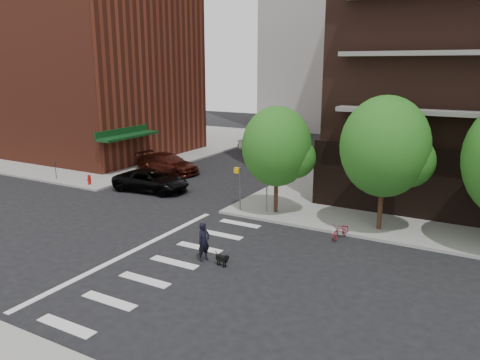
{
  "coord_description": "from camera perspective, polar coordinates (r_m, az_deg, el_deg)",
  "views": [
    {
      "loc": [
        15.02,
        -15.44,
        8.58
      ],
      "look_at": [
        3.0,
        6.0,
        2.5
      ],
      "focal_mm": 35.0,
      "sensor_mm": 36.0,
      "label": 1
    }
  ],
  "objects": [
    {
      "name": "crosswalk",
      "position": [
        21.82,
        -9.7,
        -9.46
      ],
      "size": [
        3.85,
        13.0,
        0.01
      ],
      "color": "silver",
      "rests_on": "ground"
    },
    {
      "name": "midrise_nw",
      "position": [
        49.91,
        -19.3,
        14.94
      ],
      "size": [
        21.4,
        15.5,
        20.0
      ],
      "color": "maroon",
      "rests_on": "sidewalk_nw"
    },
    {
      "name": "pedestrian_signal",
      "position": [
        27.43,
        0.72,
        -0.3
      ],
      "size": [
        2.18,
        0.67,
        2.6
      ],
      "color": "slate",
      "rests_on": "sidewalk_ne"
    },
    {
      "name": "dog",
      "position": [
        20.65,
        -2.17,
        -9.55
      ],
      "size": [
        0.7,
        0.32,
        0.58
      ],
      "rotation": [
        0.0,
        0.0,
        -0.25
      ],
      "color": "black",
      "rests_on": "ground"
    },
    {
      "name": "fire_hydrant",
      "position": [
        35.43,
        -17.91,
        0.11
      ],
      "size": [
        0.24,
        0.24,
        0.73
      ],
      "color": "#A50C0C",
      "rests_on": "sidewalk_nw"
    },
    {
      "name": "parked_car_maroon",
      "position": [
        38.32,
        -8.77,
        2.01
      ],
      "size": [
        2.47,
        5.59,
        1.6
      ],
      "primitive_type": "imported",
      "rotation": [
        0.0,
        0.0,
        1.53
      ],
      "color": "#3D130D",
      "rests_on": "ground"
    },
    {
      "name": "sidewalk_nw",
      "position": [
        56.13,
        -16.01,
        4.64
      ],
      "size": [
        31.0,
        33.0,
        0.15
      ],
      "primitive_type": "cube",
      "color": "gray",
      "rests_on": "ground"
    },
    {
      "name": "dog_walker",
      "position": [
        21.08,
        -4.43,
        -7.53
      ],
      "size": [
        0.74,
        0.58,
        1.78
      ],
      "primitive_type": "imported",
      "rotation": [
        0.0,
        0.0,
        1.31
      ],
      "color": "black",
      "rests_on": "ground"
    },
    {
      "name": "parked_car_black",
      "position": [
        33.01,
        -10.76,
        -0.08
      ],
      "size": [
        2.97,
        5.59,
        1.49
      ],
      "primitive_type": "imported",
      "rotation": [
        0.0,
        0.0,
        1.66
      ],
      "color": "black",
      "rests_on": "ground"
    },
    {
      "name": "ground",
      "position": [
        23.18,
        -14.0,
        -8.26
      ],
      "size": [
        120.0,
        120.0,
        0.0
      ],
      "primitive_type": "plane",
      "color": "black",
      "rests_on": "ground"
    },
    {
      "name": "tree_a",
      "position": [
        26.74,
        4.5,
        4.09
      ],
      "size": [
        4.0,
        4.0,
        5.9
      ],
      "color": "#301E11",
      "rests_on": "sidewalk_ne"
    },
    {
      "name": "tree_b",
      "position": [
        24.79,
        17.24,
        3.9
      ],
      "size": [
        4.5,
        4.5,
        6.65
      ],
      "color": "#301E11",
      "rests_on": "sidewalk_ne"
    },
    {
      "name": "parking_meter",
      "position": [
        37.95,
        -21.57,
        1.32
      ],
      "size": [
        0.1,
        0.08,
        1.32
      ],
      "color": "black",
      "rests_on": "sidewalk_nw"
    },
    {
      "name": "scooter",
      "position": [
        24.28,
        12.2,
        -6.08
      ],
      "size": [
        0.88,
        1.66,
        0.83
      ],
      "primitive_type": "imported",
      "rotation": [
        0.0,
        0.0,
        -0.22
      ],
      "color": "maroon",
      "rests_on": "ground"
    },
    {
      "name": "parked_car_silver",
      "position": [
        46.83,
        2.87,
        4.35
      ],
      "size": [
        2.07,
        5.15,
        1.66
      ],
      "primitive_type": "imported",
      "rotation": [
        0.0,
        0.0,
        1.51
      ],
      "color": "#B9BAC0",
      "rests_on": "ground"
    }
  ]
}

